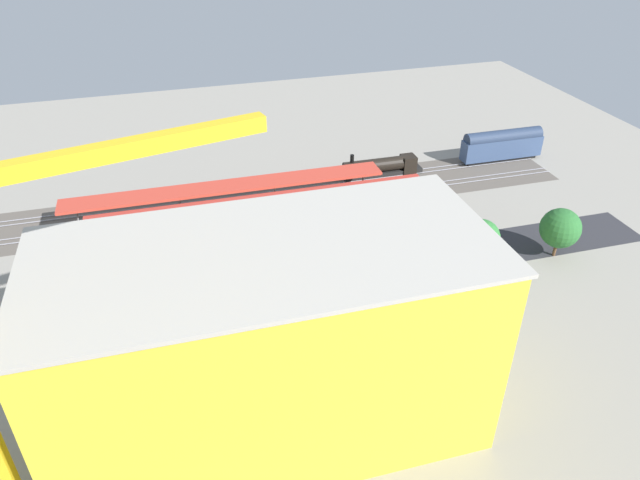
{
  "coord_description": "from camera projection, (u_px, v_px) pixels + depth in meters",
  "views": [
    {
      "loc": [
        16.14,
        67.41,
        47.71
      ],
      "look_at": [
        -3.42,
        1.86,
        4.56
      ],
      "focal_mm": 32.8,
      "sensor_mm": 36.0,
      "label": 1
    }
  ],
  "objects": [
    {
      "name": "rail_bed",
      "position": [
        264.0,
        200.0,
        100.43
      ],
      "size": [
        107.55,
        15.71,
        0.01
      ],
      "primitive_type": "cube",
      "rotation": [
        0.0,
        0.0,
        -0.02
      ],
      "color": "#5B544C",
      "rests_on": "ground"
    },
    {
      "name": "parked_car_5",
      "position": [
        146.0,
        286.0,
        78.32
      ],
      "size": [
        4.38,
        2.01,
        1.66
      ],
      "color": "black",
      "rests_on": "ground"
    },
    {
      "name": "track_rails",
      "position": [
        264.0,
        199.0,
        100.34
      ],
      "size": [
        107.32,
        9.27,
        0.12
      ],
      "color": "#9E9EA8",
      "rests_on": "ground"
    },
    {
      "name": "street_tree_2",
      "position": [
        131.0,
        299.0,
        69.72
      ],
      "size": [
        5.02,
        5.02,
        7.05
      ],
      "color": "brown",
      "rests_on": "ground"
    },
    {
      "name": "parked_car_1",
      "position": [
        366.0,
        250.0,
        85.79
      ],
      "size": [
        4.34,
        1.9,
        1.57
      ],
      "color": "black",
      "rests_on": "ground"
    },
    {
      "name": "construction_building",
      "position": [
        271.0,
        345.0,
        54.49
      ],
      "size": [
        39.7,
        18.68,
        20.61
      ],
      "primitive_type": "cube",
      "rotation": [
        0.0,
        0.0,
        -0.02
      ],
      "color": "yellow",
      "rests_on": "ground"
    },
    {
      "name": "street_tree_4",
      "position": [
        481.0,
        238.0,
        80.49
      ],
      "size": [
        5.21,
        5.21,
        7.64
      ],
      "color": "brown",
      "rests_on": "ground"
    },
    {
      "name": "platform_canopy_far",
      "position": [
        227.0,
        187.0,
        95.06
      ],
      "size": [
        52.25,
        5.54,
        4.59
      ],
      "color": "#C63D2D",
      "rests_on": "ground"
    },
    {
      "name": "street_asphalt",
      "position": [
        301.0,
        279.0,
        80.82
      ],
      "size": [
        107.47,
        10.79,
        0.01
      ],
      "primitive_type": "cube",
      "rotation": [
        0.0,
        0.0,
        -0.02
      ],
      "color": "#2D2D33",
      "rests_on": "ground"
    },
    {
      "name": "locomotive",
      "position": [
        383.0,
        167.0,
        107.49
      ],
      "size": [
        15.13,
        2.83,
        4.9
      ],
      "color": "black",
      "rests_on": "ground"
    },
    {
      "name": "parked_car_3",
      "position": [
        262.0,
        265.0,
        82.43
      ],
      "size": [
        4.49,
        1.86,
        1.75
      ],
      "color": "black",
      "rests_on": "ground"
    },
    {
      "name": "box_truck_0",
      "position": [
        353.0,
        294.0,
        75.38
      ],
      "size": [
        8.5,
        2.54,
        3.17
      ],
      "color": "black",
      "rests_on": "ground"
    },
    {
      "name": "ground_plane",
      "position": [
        294.0,
        264.0,
        83.99
      ],
      "size": [
        171.74,
        171.74,
        0.0
      ],
      "primitive_type": "plane",
      "color": "gray",
      "rests_on": "ground"
    },
    {
      "name": "traffic_light",
      "position": [
        257.0,
        243.0,
        80.87
      ],
      "size": [
        0.5,
        0.36,
        6.29
      ],
      "color": "#333333",
      "rests_on": "ground"
    },
    {
      "name": "construction_roof_slab",
      "position": [
        265.0,
        251.0,
        48.88
      ],
      "size": [
        40.31,
        19.29,
        0.4
      ],
      "primitive_type": "cube",
      "rotation": [
        0.0,
        0.0,
        -0.02
      ],
      "color": "#B7B2A8",
      "rests_on": "construction_building"
    },
    {
      "name": "street_tree_0",
      "position": [
        182.0,
        295.0,
        70.22
      ],
      "size": [
        5.55,
        5.55,
        7.39
      ],
      "color": "brown",
      "rests_on": "ground"
    },
    {
      "name": "parked_car_2",
      "position": [
        315.0,
        257.0,
        83.99
      ],
      "size": [
        4.17,
        1.8,
        1.76
      ],
      "color": "black",
      "rests_on": "ground"
    },
    {
      "name": "passenger_coach",
      "position": [
        502.0,
        144.0,
        112.61
      ],
      "size": [
        16.26,
        3.08,
        6.16
      ],
      "color": "black",
      "rests_on": "ground"
    },
    {
      "name": "street_tree_1",
      "position": [
        560.0,
        228.0,
        83.39
      ],
      "size": [
        5.78,
        5.78,
        7.54
      ],
      "color": "brown",
      "rests_on": "ground"
    },
    {
      "name": "platform_canopy_near",
      "position": [
        264.0,
        202.0,
        91.22
      ],
      "size": [
        54.02,
        6.16,
        4.26
      ],
      "color": "#B73328",
      "rests_on": "ground"
    },
    {
      "name": "street_tree_3",
      "position": [
        412.0,
        250.0,
        78.63
      ],
      "size": [
        4.99,
        4.99,
        7.1
      ],
      "color": "brown",
      "rests_on": "ground"
    },
    {
      "name": "parked_car_4",
      "position": [
        208.0,
        275.0,
        80.25
      ],
      "size": [
        4.81,
        1.79,
        1.74
      ],
      "color": "black",
      "rests_on": "ground"
    },
    {
      "name": "parked_car_0",
      "position": [
        418.0,
        242.0,
        87.5
      ],
      "size": [
        4.64,
        2.07,
        1.78
      ],
      "color": "black",
      "rests_on": "ground"
    }
  ]
}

